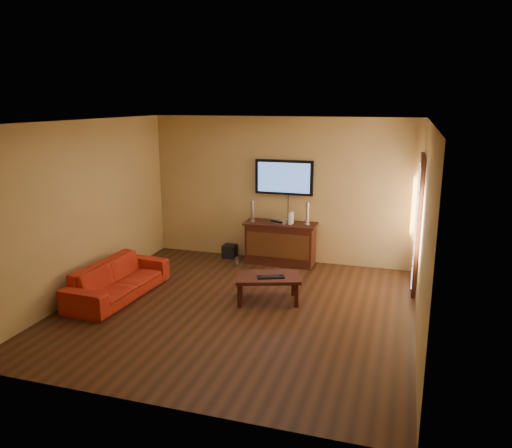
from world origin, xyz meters
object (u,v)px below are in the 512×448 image
at_px(coffee_table, 268,279).
at_px(keyboard, 271,277).
at_px(speaker_right, 307,214).
at_px(av_receiver, 280,221).
at_px(media_console, 280,243).
at_px(speaker_left, 252,212).
at_px(bottle, 237,261).
at_px(subwoofer, 230,251).
at_px(television, 284,177).
at_px(game_console, 291,218).
at_px(sofa, 118,274).

relative_size(coffee_table, keyboard, 2.53).
bearing_deg(speaker_right, coffee_table, -96.79).
xyz_separation_m(coffee_table, speaker_right, (0.22, 1.85, 0.62)).
bearing_deg(av_receiver, speaker_right, 24.70).
bearing_deg(media_console, speaker_left, 179.82).
distance_m(coffee_table, speaker_right, 1.96).
xyz_separation_m(av_receiver, keyboard, (0.34, -1.91, -0.40)).
bearing_deg(bottle, speaker_right, 18.67).
distance_m(speaker_right, subwoofer, 1.74).
height_order(media_console, av_receiver, av_receiver).
relative_size(coffee_table, speaker_left, 2.86).
bearing_deg(television, keyboard, -81.00).
height_order(television, game_console, television).
height_order(coffee_table, speaker_right, speaker_right).
relative_size(speaker_left, speaker_right, 0.94).
bearing_deg(television, game_console, -49.10).
xyz_separation_m(coffee_table, av_receiver, (-0.28, 1.85, 0.47)).
xyz_separation_m(television, game_console, (0.20, -0.23, -0.71)).
bearing_deg(sofa, speaker_left, -28.89).
xyz_separation_m(media_console, game_console, (0.20, -0.02, 0.50)).
height_order(coffee_table, keyboard, keyboard).
bearing_deg(sofa, keyboard, -76.26).
distance_m(media_console, sofa, 3.07).
bearing_deg(game_console, keyboard, -77.96).
height_order(coffee_table, bottle, coffee_table).
distance_m(coffee_table, subwoofer, 2.31).
height_order(game_console, keyboard, game_console).
relative_size(sofa, bottle, 10.16).
bearing_deg(bottle, television, 39.35).
relative_size(game_console, bottle, 1.15).
bearing_deg(keyboard, speaker_right, 85.32).
height_order(av_receiver, keyboard, av_receiver).
xyz_separation_m(bottle, keyboard, (1.06, -1.50, 0.33)).
relative_size(bottle, keyboard, 0.43).
relative_size(media_console, game_console, 6.23).
bearing_deg(av_receiver, bottle, -125.91).
bearing_deg(speaker_right, game_console, -171.06).
xyz_separation_m(coffee_table, speaker_left, (-0.82, 1.82, 0.61)).
xyz_separation_m(speaker_left, game_console, (0.75, -0.02, -0.07)).
distance_m(media_console, game_console, 0.53).
bearing_deg(speaker_right, av_receiver, -179.69).
relative_size(sofa, game_console, 8.80).
height_order(speaker_left, subwoofer, speaker_left).
xyz_separation_m(television, subwoofer, (-1.04, -0.14, -1.47)).
relative_size(coffee_table, bottle, 5.90).
height_order(media_console, keyboard, media_console).
relative_size(sofa, speaker_left, 4.92).
height_order(subwoofer, keyboard, keyboard).
distance_m(subwoofer, keyboard, 2.41).
bearing_deg(keyboard, coffee_table, 136.13).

